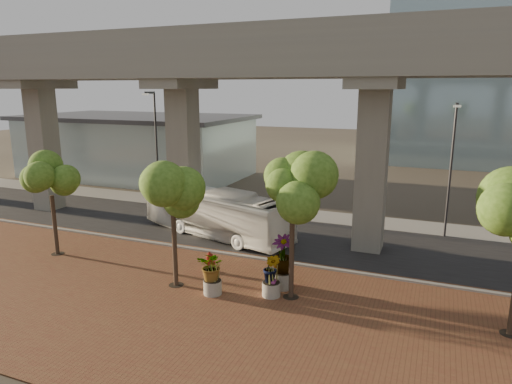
% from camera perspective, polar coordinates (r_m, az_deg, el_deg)
% --- Properties ---
extents(ground, '(160.00, 160.00, 0.00)m').
position_cam_1_polar(ground, '(26.87, 0.23, -6.83)').
color(ground, '#3C352C').
rests_on(ground, ground).
extents(brick_plaza, '(70.00, 13.00, 0.06)m').
position_cam_1_polar(brick_plaza, '(20.24, -8.45, -13.78)').
color(brick_plaza, brown).
rests_on(brick_plaza, ground).
extents(asphalt_road, '(90.00, 8.00, 0.04)m').
position_cam_1_polar(asphalt_road, '(28.63, 1.73, -5.54)').
color(asphalt_road, black).
rests_on(asphalt_road, ground).
extents(curb_strip, '(70.00, 0.25, 0.16)m').
position_cam_1_polar(curb_strip, '(25.12, -1.48, -8.08)').
color(curb_strip, gray).
rests_on(curb_strip, ground).
extents(far_sidewalk, '(90.00, 3.00, 0.06)m').
position_cam_1_polar(far_sidewalk, '(33.62, 4.99, -2.75)').
color(far_sidewalk, gray).
rests_on(far_sidewalk, ground).
extents(transit_viaduct, '(72.00, 5.60, 12.40)m').
position_cam_1_polar(transit_viaduct, '(27.22, 1.83, 9.13)').
color(transit_viaduct, gray).
rests_on(transit_viaduct, ground).
extents(station_pavilion, '(23.00, 13.00, 6.30)m').
position_cam_1_polar(station_pavilion, '(49.57, -14.60, 5.70)').
color(station_pavilion, silver).
rests_on(station_pavilion, ground).
extents(transit_bus, '(10.82, 5.43, 2.94)m').
position_cam_1_polar(transit_bus, '(28.39, -5.04, -2.68)').
color(transit_bus, white).
rests_on(transit_bus, ground).
extents(fire_hydrant, '(0.52, 0.47, 1.04)m').
position_cam_1_polar(fire_hydrant, '(23.15, -5.80, -8.74)').
color(fire_hydrant, maroon).
rests_on(fire_hydrant, ground).
extents(planter_front, '(1.83, 1.83, 2.01)m').
position_cam_1_polar(planter_front, '(20.53, -5.49, -9.46)').
color(planter_front, '#A9A598').
rests_on(planter_front, ground).
extents(planter_right, '(2.34, 2.34, 2.50)m').
position_cam_1_polar(planter_right, '(20.99, 3.33, -8.05)').
color(planter_right, gray).
rests_on(planter_right, ground).
extents(planter_left, '(1.81, 1.81, 1.99)m').
position_cam_1_polar(planter_left, '(20.27, 1.94, -9.75)').
color(planter_left, '#AAA29A').
rests_on(planter_left, ground).
extents(street_tree_far_west, '(3.34, 3.34, 5.83)m').
position_cam_1_polar(street_tree_far_west, '(26.79, -24.36, 1.59)').
color(street_tree_far_west, '#3F2F24').
rests_on(street_tree_far_west, ground).
extents(street_tree_near_west, '(3.55, 3.55, 6.05)m').
position_cam_1_polar(street_tree_near_west, '(20.70, -10.41, -0.16)').
color(street_tree_near_west, '#3F2F24').
rests_on(street_tree_near_west, ground).
extents(street_tree_near_east, '(3.53, 3.53, 6.48)m').
position_cam_1_polar(street_tree_near_east, '(19.10, 4.63, 0.27)').
color(street_tree_near_east, '#3F2F24').
rests_on(street_tree_near_east, ground).
extents(streetlamp_west, '(0.43, 1.27, 8.77)m').
position_cam_1_polar(streetlamp_west, '(35.42, -12.46, 6.18)').
color(streetlamp_west, '#2A2A2E').
rests_on(streetlamp_west, ground).
extents(streetlamp_east, '(0.41, 1.19, 8.20)m').
position_cam_1_polar(streetlamp_east, '(29.74, 23.25, 3.56)').
color(streetlamp_east, '#2E2E34').
rests_on(streetlamp_east, ground).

